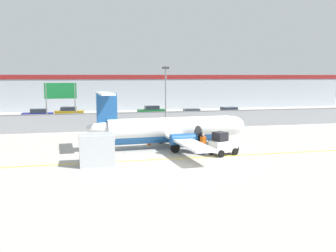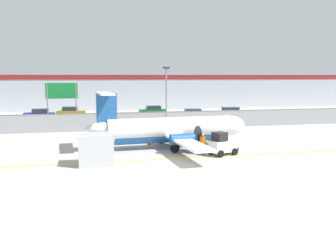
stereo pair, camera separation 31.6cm
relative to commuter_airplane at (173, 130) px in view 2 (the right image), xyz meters
name	(u,v)px [view 2 (the right image)]	position (x,y,z in m)	size (l,w,h in m)	color
ground_plane	(180,158)	(-0.54, -4.39, -1.60)	(140.00, 140.00, 0.01)	#ADA89E
perimeter_fence	(146,120)	(-0.54, 11.61, -0.49)	(98.00, 0.10, 2.10)	gray
parking_lot_strip	(133,118)	(-0.54, 23.11, -1.54)	(98.00, 17.00, 0.12)	#38383A
background_building	(121,92)	(-0.54, 41.59, 1.66)	(91.00, 8.10, 6.50)	#A8B2BC
commuter_airplane	(173,130)	(0.00, 0.00, 0.00)	(14.54, 16.07, 4.92)	white
baggage_tug	(222,145)	(3.07, -3.96, -0.75)	(2.57, 2.04, 1.88)	silver
ground_crew_worker	(203,143)	(1.62, -3.39, -0.65)	(0.48, 0.48, 1.70)	#191E4C
cargo_container	(96,149)	(-6.88, -5.03, -0.50)	(2.44, 2.00, 2.20)	#B7BCC1
traffic_cone_near_left	(193,138)	(2.69, 2.79, -1.29)	(0.36, 0.36, 0.64)	orange
traffic_cone_near_right	(149,142)	(-1.90, 1.65, -1.29)	(0.36, 0.36, 0.64)	orange
parked_car_0	(40,114)	(-13.75, 23.85, -0.71)	(4.22, 2.03, 1.58)	navy
parked_car_1	(71,112)	(-9.52, 26.23, -0.71)	(4.34, 2.30, 1.58)	#B28C19
parked_car_2	(108,116)	(-4.46, 19.25, -0.71)	(4.23, 2.06, 1.58)	slate
parked_car_3	(153,111)	(2.87, 25.71, -0.71)	(4.24, 2.08, 1.58)	#19662D
parked_car_4	(194,114)	(7.45, 18.74, -0.71)	(4.31, 2.23, 1.58)	#B28C19
parked_car_5	(231,112)	(13.78, 20.37, -0.71)	(4.32, 2.27, 1.58)	silver
apron_light_pole	(166,94)	(1.10, 7.81, 2.70)	(0.70, 0.30, 7.27)	slate
highway_sign	(62,95)	(-10.07, 13.13, 2.54)	(3.60, 0.14, 5.50)	slate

